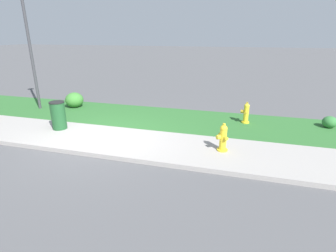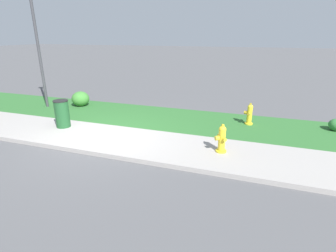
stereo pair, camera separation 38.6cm
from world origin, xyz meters
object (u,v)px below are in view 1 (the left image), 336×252
Objects in this scene: street_lamp at (26,26)px; shrub_bush_near_lamp at (330,122)px; shrub_bush_mid_verge at (74,100)px; trash_bin at (58,115)px; fire_hydrant_by_grass_verge at (246,113)px; fire_hydrant_far_end at (223,138)px.

street_lamp is 11.41m from shrub_bush_near_lamp.
shrub_bush_mid_verge is at bearing -179.67° from shrub_bush_near_lamp.
trash_bin reaches higher than shrub_bush_near_lamp.
fire_hydrant_by_grass_verge is at bearing 2.65° from street_lamp.
shrub_bush_near_lamp is 0.62× the size of shrub_bush_mid_verge.
fire_hydrant_far_end is at bearing -23.41° from shrub_bush_mid_verge.
shrub_bush_near_lamp is (3.27, 2.84, -0.18)m from fire_hydrant_far_end.
street_lamp is at bearing 105.36° from fire_hydrant_by_grass_verge.
shrub_bush_near_lamp is at bearing -85.38° from fire_hydrant_far_end.
street_lamp reaches higher than trash_bin.
trash_bin is at bearing -163.38° from shrub_bush_near_lamp.
fire_hydrant_far_end is 1.03× the size of fire_hydrant_by_grass_verge.
shrub_bush_near_lamp is (10.98, 0.63, -3.04)m from street_lamp.
shrub_bush_mid_verge is (-9.69, -0.06, 0.12)m from shrub_bush_near_lamp.
fire_hydrant_far_end is 1.68× the size of shrub_bush_near_lamp.
shrub_bush_mid_verge is (-1.14, 2.50, -0.15)m from trash_bin.
shrub_bush_near_lamp is at bearing 0.33° from shrub_bush_mid_verge.
shrub_bush_mid_verge is (-6.42, 2.78, -0.06)m from fire_hydrant_far_end.
shrub_bush_near_lamp is at bearing 3.31° from street_lamp.
trash_bin is at bearing 124.15° from fire_hydrant_by_grass_verge.
street_lamp is 3.24m from shrub_bush_mid_verge.
fire_hydrant_by_grass_verge is 0.15× the size of street_lamp.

